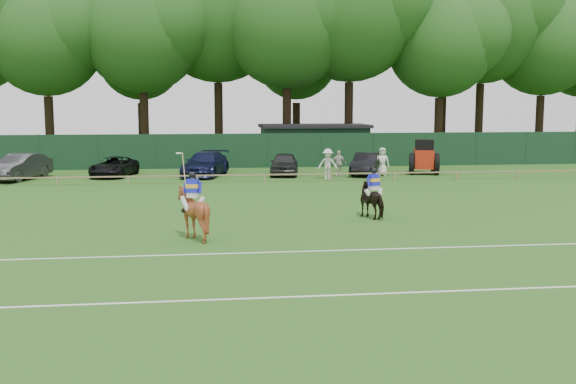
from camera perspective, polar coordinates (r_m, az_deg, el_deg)
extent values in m
plane|color=#1E4C14|center=(22.59, -0.30, -4.55)|extent=(160.00, 160.00, 0.00)
imported|color=black|center=(28.06, 7.25, -0.68)|extent=(1.43, 1.92, 1.48)
imported|color=brown|center=(23.71, -8.05, -1.77)|extent=(1.84, 1.98, 1.85)
imported|color=#313234|center=(44.64, -21.74, 1.99)|extent=(3.15, 5.15, 1.60)
imported|color=black|center=(44.74, -14.52, 2.08)|extent=(3.06, 4.92, 1.27)
imported|color=#13173B|center=(43.95, -7.01, 2.36)|extent=(3.58, 5.76, 1.56)
imported|color=#292A2B|center=(44.23, -0.32, 2.40)|extent=(2.41, 4.57, 1.48)
imported|color=black|center=(44.58, 6.68, 2.37)|extent=(3.17, 4.63, 1.44)
imported|color=silver|center=(41.99, 3.38, 2.39)|extent=(1.28, 0.81, 1.88)
imported|color=beige|center=(43.46, 4.30, 2.43)|extent=(1.04, 0.57, 1.69)
imported|color=silver|center=(44.12, 7.98, 2.55)|extent=(1.00, 0.76, 1.84)
cube|color=silver|center=(27.99, 7.27, 0.38)|extent=(0.43, 0.38, 0.18)
cube|color=#1B20C7|center=(27.95, 7.28, 1.03)|extent=(0.49, 0.44, 0.51)
cube|color=gold|center=(27.95, 7.28, 0.99)|extent=(0.51, 0.44, 0.18)
sphere|color=black|center=(27.91, 7.30, 1.78)|extent=(0.25, 0.25, 0.25)
cylinder|color=silver|center=(28.15, 7.74, -0.20)|extent=(0.38, 0.45, 0.59)
cylinder|color=silver|center=(27.83, 6.90, -0.28)|extent=(0.47, 0.28, 0.59)
cube|color=silver|center=(23.61, -8.08, -0.25)|extent=(0.41, 0.34, 0.18)
cube|color=#1B20C7|center=(23.57, -8.10, 0.52)|extent=(0.46, 0.39, 0.51)
cube|color=gold|center=(23.58, -8.10, 0.47)|extent=(0.49, 0.38, 0.18)
sphere|color=black|center=(23.53, -8.11, 1.42)|extent=(0.25, 0.25, 0.25)
cylinder|color=silver|center=(23.55, -7.49, -1.00)|extent=(0.44, 0.31, 0.59)
cylinder|color=silver|center=(23.67, -8.71, -0.98)|extent=(0.41, 0.41, 0.59)
cylinder|color=tan|center=(23.64, -8.80, 1.87)|extent=(0.15, 0.62, 1.17)
cube|color=silver|center=(16.83, 2.22, -8.80)|extent=(60.00, 0.10, 0.01)
cube|color=silver|center=(21.62, 0.03, -5.09)|extent=(60.00, 0.10, 0.01)
cube|color=#997F5B|center=(40.24, -3.41, 1.46)|extent=(62.00, 0.08, 0.08)
cube|color=#14351E|center=(49.12, -4.13, 3.50)|extent=(92.00, 0.04, 2.50)
cube|color=#14331E|center=(52.74, 2.22, 3.96)|extent=(8.00, 4.00, 2.80)
cube|color=black|center=(52.67, 2.23, 5.61)|extent=(8.40, 4.40, 0.24)
cube|color=#B22510|center=(45.99, 11.41, 2.79)|extent=(1.81, 2.55, 1.25)
cube|color=black|center=(45.55, 11.47, 3.83)|extent=(1.44, 1.51, 0.86)
cylinder|color=black|center=(45.31, 10.42, 2.38)|extent=(0.66, 1.46, 1.44)
cylinder|color=black|center=(45.41, 12.48, 2.33)|extent=(0.66, 1.46, 1.44)
cylinder|color=black|center=(46.96, 10.45, 2.15)|extent=(0.48, 0.82, 0.77)
cylinder|color=black|center=(47.05, 12.20, 2.11)|extent=(0.48, 0.82, 0.77)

